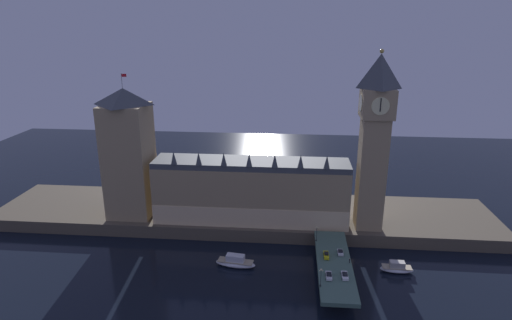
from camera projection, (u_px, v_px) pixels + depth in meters
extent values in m
plane|color=black|center=(231.00, 266.00, 157.00)|extent=(400.00, 400.00, 0.00)
cube|color=brown|center=(243.00, 214.00, 193.20)|extent=(220.00, 42.00, 5.36)
cube|color=tan|center=(251.00, 193.00, 178.83)|extent=(80.29, 16.86, 23.75)
cube|color=beige|center=(249.00, 218.00, 173.02)|extent=(80.29, 0.20, 8.55)
cube|color=#42474C|center=(251.00, 163.00, 174.86)|extent=(80.29, 15.51, 2.40)
cone|color=#42474C|center=(174.00, 158.00, 169.45)|extent=(2.40, 2.40, 5.23)
cone|color=#42474C|center=(199.00, 158.00, 168.60)|extent=(2.40, 2.40, 5.23)
cone|color=#42474C|center=(224.00, 159.00, 167.75)|extent=(2.40, 2.40, 5.23)
cone|color=#42474C|center=(249.00, 160.00, 166.90)|extent=(2.40, 2.40, 5.23)
cone|color=#42474C|center=(275.00, 161.00, 166.05)|extent=(2.40, 2.40, 5.23)
cone|color=#42474C|center=(301.00, 161.00, 165.20)|extent=(2.40, 2.40, 5.23)
cone|color=#42474C|center=(327.00, 162.00, 164.35)|extent=(2.40, 2.40, 5.23)
cube|color=tan|center=(371.00, 174.00, 169.25)|extent=(10.23, 10.23, 45.48)
cube|color=tan|center=(377.00, 103.00, 160.67)|extent=(12.07, 12.07, 11.04)
cylinder|color=beige|center=(380.00, 106.00, 154.82)|extent=(6.58, 0.25, 6.58)
cylinder|color=beige|center=(375.00, 100.00, 166.52)|extent=(6.58, 0.25, 6.58)
cylinder|color=beige|center=(394.00, 103.00, 160.15)|extent=(0.25, 6.58, 6.58)
cylinder|color=beige|center=(361.00, 103.00, 161.19)|extent=(0.25, 6.58, 6.58)
cube|color=black|center=(381.00, 105.00, 154.50)|extent=(0.36, 0.10, 4.93)
pyramid|color=#42474C|center=(380.00, 71.00, 157.07)|extent=(12.07, 12.07, 12.69)
sphere|color=gold|center=(382.00, 51.00, 154.90)|extent=(1.60, 1.60, 1.60)
cube|color=tan|center=(129.00, 161.00, 181.02)|extent=(17.99, 17.99, 48.15)
pyramid|color=#42474C|center=(123.00, 96.00, 172.71)|extent=(18.35, 18.35, 6.67)
cylinder|color=#99999E|center=(122.00, 81.00, 170.78)|extent=(0.24, 0.24, 6.00)
cube|color=red|center=(124.00, 75.00, 170.05)|extent=(2.00, 0.08, 1.20)
cube|color=#476656|center=(334.00, 264.00, 147.36)|extent=(11.72, 46.00, 1.40)
cube|color=brown|center=(337.00, 296.00, 135.25)|extent=(9.96, 3.20, 5.13)
cube|color=brown|center=(335.00, 280.00, 143.98)|extent=(9.96, 3.20, 5.13)
cube|color=brown|center=(333.00, 265.00, 152.71)|extent=(9.96, 3.20, 5.13)
cube|color=brown|center=(331.00, 252.00, 161.44)|extent=(9.96, 3.20, 5.13)
cube|color=yellow|center=(326.00, 255.00, 150.27)|extent=(1.75, 4.75, 0.94)
cube|color=black|center=(326.00, 253.00, 150.06)|extent=(1.44, 2.14, 0.45)
cylinder|color=black|center=(323.00, 254.00, 151.84)|extent=(0.22, 0.64, 0.64)
cylinder|color=black|center=(328.00, 254.00, 151.70)|extent=(0.22, 0.64, 0.64)
cylinder|color=black|center=(324.00, 258.00, 149.05)|extent=(0.22, 0.64, 0.64)
cylinder|color=black|center=(329.00, 258.00, 148.91)|extent=(0.22, 0.64, 0.64)
cube|color=silver|center=(329.00, 276.00, 138.07)|extent=(1.93, 4.76, 0.80)
cube|color=black|center=(329.00, 274.00, 137.88)|extent=(1.58, 2.14, 0.45)
cylinder|color=black|center=(326.00, 274.00, 139.63)|extent=(0.22, 0.64, 0.64)
cylinder|color=black|center=(331.00, 274.00, 139.47)|extent=(0.22, 0.64, 0.64)
cylinder|color=black|center=(326.00, 279.00, 136.82)|extent=(0.22, 0.64, 0.64)
cylinder|color=black|center=(332.00, 279.00, 136.67)|extent=(0.22, 0.64, 0.64)
cube|color=white|center=(345.00, 276.00, 138.17)|extent=(1.98, 4.77, 0.76)
cube|color=black|center=(345.00, 274.00, 137.98)|extent=(1.63, 2.15, 0.45)
cylinder|color=black|center=(348.00, 279.00, 136.75)|extent=(0.22, 0.64, 0.64)
cylinder|color=black|center=(342.00, 279.00, 136.91)|extent=(0.22, 0.64, 0.64)
cylinder|color=black|center=(347.00, 274.00, 139.56)|extent=(0.22, 0.64, 0.64)
cylinder|color=black|center=(341.00, 274.00, 139.72)|extent=(0.22, 0.64, 0.64)
cube|color=silver|center=(340.00, 253.00, 152.21)|extent=(1.94, 4.07, 0.74)
cube|color=black|center=(340.00, 251.00, 152.03)|extent=(1.59, 1.83, 0.45)
cylinder|color=black|center=(343.00, 255.00, 151.00)|extent=(0.22, 0.64, 0.64)
cylinder|color=black|center=(338.00, 255.00, 151.16)|extent=(0.22, 0.64, 0.64)
cylinder|color=black|center=(343.00, 251.00, 153.39)|extent=(0.22, 0.64, 0.64)
cylinder|color=black|center=(337.00, 251.00, 153.55)|extent=(0.22, 0.64, 0.64)
cylinder|color=black|center=(350.00, 262.00, 146.55)|extent=(0.28, 0.28, 0.84)
cylinder|color=black|center=(350.00, 260.00, 146.32)|extent=(0.38, 0.38, 0.70)
sphere|color=tan|center=(350.00, 259.00, 146.18)|extent=(0.23, 0.23, 0.23)
cylinder|color=#2D3333|center=(320.00, 285.00, 133.57)|extent=(0.56, 0.56, 0.50)
cylinder|color=#2D3333|center=(321.00, 278.00, 132.76)|extent=(0.18, 0.18, 4.84)
sphere|color=#F9E5A3|center=(321.00, 270.00, 131.86)|extent=(0.60, 0.60, 0.60)
sphere|color=#F9E5A3|center=(320.00, 271.00, 132.00)|extent=(0.44, 0.44, 0.44)
sphere|color=#F9E5A3|center=(323.00, 271.00, 131.92)|extent=(0.44, 0.44, 0.44)
cylinder|color=#2D3333|center=(316.00, 240.00, 161.51)|extent=(0.56, 0.56, 0.50)
cylinder|color=#2D3333|center=(316.00, 234.00, 160.73)|extent=(0.18, 0.18, 4.62)
sphere|color=#F9E5A3|center=(317.00, 227.00, 159.86)|extent=(0.60, 0.60, 0.60)
sphere|color=#F9E5A3|center=(316.00, 228.00, 160.01)|extent=(0.44, 0.44, 0.44)
sphere|color=#F9E5A3|center=(318.00, 228.00, 159.93)|extent=(0.44, 0.44, 0.44)
ellipsoid|color=white|center=(236.00, 264.00, 156.30)|extent=(15.22, 6.63, 2.33)
cube|color=tan|center=(235.00, 261.00, 155.98)|extent=(13.34, 5.45, 0.24)
cube|color=silver|center=(235.00, 258.00, 155.59)|extent=(6.95, 3.79, 2.33)
ellipsoid|color=white|center=(397.00, 269.00, 152.90)|extent=(11.72, 4.72, 2.04)
cube|color=tan|center=(397.00, 267.00, 152.62)|extent=(10.30, 3.80, 0.24)
cube|color=#B7B2A8|center=(397.00, 264.00, 152.27)|extent=(5.29, 2.87, 2.04)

